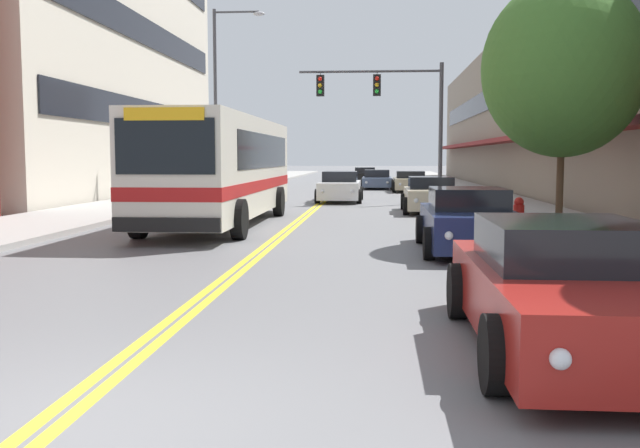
{
  "coord_description": "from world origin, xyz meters",
  "views": [
    {
      "loc": [
        2.47,
        -4.95,
        2.02
      ],
      "look_at": [
        -0.23,
        28.38,
        -1.14
      ],
      "focal_mm": 40.0,
      "sensor_mm": 36.0,
      "label": 1
    }
  ],
  "objects": [
    {
      "name": "ground_plane",
      "position": [
        0.0,
        37.0,
        0.0
      ],
      "size": [
        240.0,
        240.0,
        0.0
      ],
      "primitive_type": "plane",
      "color": "slate"
    },
    {
      "name": "sidewalk_left",
      "position": [
        -7.46,
        37.0,
        0.07
      ],
      "size": [
        3.91,
        106.0,
        0.15
      ],
      "color": "#9E9B96",
      "rests_on": "ground_plane"
    },
    {
      "name": "sidewalk_right",
      "position": [
        7.46,
        37.0,
        0.07
      ],
      "size": [
        3.91,
        106.0,
        0.15
      ],
      "color": "#9E9B96",
      "rests_on": "ground_plane"
    },
    {
      "name": "centre_line",
      "position": [
        0.0,
        37.0,
        0.0
      ],
      "size": [
        0.34,
        106.0,
        0.01
      ],
      "color": "yellow",
      "rests_on": "ground_plane"
    },
    {
      "name": "storefront_row_right",
      "position": [
        13.64,
        37.0,
        4.66
      ],
      "size": [
        9.1,
        68.0,
        9.32
      ],
      "color": "gray",
      "rests_on": "ground_plane"
    },
    {
      "name": "city_bus",
      "position": [
        -2.16,
        16.13,
        1.78
      ],
      "size": [
        2.83,
        11.46,
        3.14
      ],
      "color": "silver",
      "rests_on": "ground_plane"
    },
    {
      "name": "car_charcoal_parked_left_near",
      "position": [
        -4.29,
        25.98,
        0.58
      ],
      "size": [
        2.2,
        4.63,
        1.25
      ],
      "color": "#232328",
      "rests_on": "ground_plane"
    },
    {
      "name": "car_red_parked_right_foreground",
      "position": [
        4.45,
        2.54,
        0.64
      ],
      "size": [
        2.15,
        4.79,
        1.35
      ],
      "color": "maroon",
      "rests_on": "ground_plane"
    },
    {
      "name": "car_navy_parked_right_mid",
      "position": [
        4.42,
        10.46,
        0.64
      ],
      "size": [
        2.07,
        4.53,
        1.35
      ],
      "color": "#19234C",
      "rests_on": "ground_plane"
    },
    {
      "name": "car_champagne_parked_right_far",
      "position": [
        4.41,
        21.28,
        0.61
      ],
      "size": [
        2.09,
        4.14,
        1.3
      ],
      "color": "beige",
      "rests_on": "ground_plane"
    },
    {
      "name": "car_beige_parked_right_end",
      "position": [
        4.36,
        36.94,
        0.57
      ],
      "size": [
        2.13,
        4.53,
        1.19
      ],
      "color": "#BCAD89",
      "rests_on": "ground_plane"
    },
    {
      "name": "car_slate_blue_moving_lead",
      "position": [
        2.42,
        40.44,
        0.56
      ],
      "size": [
        2.08,
        4.37,
        1.2
      ],
      "color": "#475675",
      "rests_on": "ground_plane"
    },
    {
      "name": "car_black_moving_second",
      "position": [
        1.49,
        50.11,
        0.58
      ],
      "size": [
        2.03,
        4.15,
        1.22
      ],
      "color": "black",
      "rests_on": "ground_plane"
    },
    {
      "name": "car_white_moving_third",
      "position": [
        0.77,
        27.32,
        0.64
      ],
      "size": [
        2.03,
        4.78,
        1.37
      ],
      "color": "white",
      "rests_on": "ground_plane"
    },
    {
      "name": "traffic_signal_mast",
      "position": [
        3.01,
        26.69,
        4.36
      ],
      "size": [
        6.3,
        0.38,
        6.09
      ],
      "color": "#47474C",
      "rests_on": "ground_plane"
    },
    {
      "name": "street_lamp_left_far",
      "position": [
        -4.98,
        28.97,
        5.29
      ],
      "size": [
        2.49,
        0.28,
        8.98
      ],
      "color": "#47474C",
      "rests_on": "ground_plane"
    },
    {
      "name": "street_tree_right_mid",
      "position": [
        6.79,
        12.38,
        4.09
      ],
      "size": [
        3.79,
        3.79,
        6.03
      ],
      "color": "brown",
      "rests_on": "sidewalk_right"
    },
    {
      "name": "fire_hydrant",
      "position": [
        5.95,
        12.91,
        0.58
      ],
      "size": [
        0.34,
        0.26,
        0.88
      ],
      "color": "red",
      "rests_on": "sidewalk_right"
    }
  ]
}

